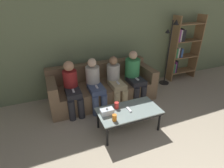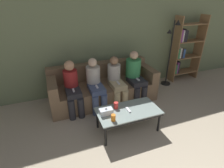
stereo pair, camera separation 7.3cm
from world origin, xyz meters
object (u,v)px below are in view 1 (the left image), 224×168
(seated_person_mid_left, at_px, (95,83))
(seated_person_mid_right, at_px, (116,80))
(standing_lamp, at_px, (170,47))
(bookshelf, at_px, (181,49))
(cup_near_right, at_px, (114,118))
(game_remote, at_px, (129,110))
(seated_person_right_end, at_px, (134,74))
(seated_person_left_end, at_px, (72,87))
(cup_near_left, at_px, (117,105))
(coffee_table, at_px, (129,112))
(tissue_box, at_px, (107,112))
(couch, at_px, (102,87))

(seated_person_mid_left, xyz_separation_m, seated_person_mid_right, (0.47, -0.00, -0.01))
(standing_lamp, bearing_deg, bookshelf, 14.69)
(cup_near_right, relative_size, game_remote, 0.74)
(cup_near_right, relative_size, seated_person_right_end, 0.10)
(standing_lamp, bearing_deg, seated_person_left_end, -171.74)
(standing_lamp, bearing_deg, cup_near_right, -145.11)
(seated_person_mid_left, bearing_deg, seated_person_left_end, 179.40)
(seated_person_left_end, xyz_separation_m, seated_person_right_end, (1.41, 0.03, 0.03))
(cup_near_right, height_order, seated_person_right_end, seated_person_right_end)
(cup_near_left, height_order, game_remote, cup_near_left)
(cup_near_right, bearing_deg, coffee_table, 26.29)
(seated_person_mid_left, bearing_deg, game_remote, -70.89)
(game_remote, distance_m, seated_person_mid_right, 0.95)
(cup_near_left, distance_m, seated_person_right_end, 1.15)
(seated_person_mid_left, height_order, seated_person_right_end, seated_person_right_end)
(bookshelf, distance_m, seated_person_left_end, 3.18)
(cup_near_right, xyz_separation_m, seated_person_right_end, (0.95, 1.14, 0.13))
(coffee_table, height_order, seated_person_right_end, seated_person_right_end)
(seated_person_left_end, relative_size, seated_person_mid_right, 1.02)
(tissue_box, xyz_separation_m, seated_person_right_end, (1.01, 0.94, 0.13))
(tissue_box, xyz_separation_m, seated_person_mid_right, (0.54, 0.90, 0.08))
(seated_person_left_end, height_order, seated_person_mid_left, seated_person_left_end)
(seated_person_mid_left, relative_size, seated_person_right_end, 0.95)
(tissue_box, xyz_separation_m, seated_person_mid_left, (0.07, 0.91, 0.09))
(seated_person_mid_right, bearing_deg, game_remote, -98.78)
(seated_person_mid_left, height_order, seated_person_mid_right, seated_person_mid_left)
(couch, xyz_separation_m, standing_lamp, (1.88, 0.15, 0.73))
(cup_near_left, height_order, seated_person_right_end, seated_person_right_end)
(bookshelf, bearing_deg, seated_person_mid_right, -166.49)
(cup_near_right, bearing_deg, seated_person_mid_left, 89.20)
(seated_person_mid_left, bearing_deg, coffee_table, -70.89)
(standing_lamp, xyz_separation_m, seated_person_mid_left, (-2.12, -0.38, -0.47))
(coffee_table, xyz_separation_m, cup_near_right, (-0.34, -0.17, 0.10))
(seated_person_left_end, bearing_deg, coffee_table, -49.88)
(bookshelf, relative_size, seated_person_mid_right, 1.69)
(game_remote, xyz_separation_m, seated_person_mid_right, (0.14, 0.93, 0.12))
(cup_near_left, xyz_separation_m, seated_person_mid_left, (-0.15, 0.80, 0.09))
(coffee_table, bearing_deg, tissue_box, 175.47)
(couch, bearing_deg, cup_near_left, -94.66)
(tissue_box, distance_m, seated_person_mid_right, 1.05)
(tissue_box, distance_m, game_remote, 0.40)
(seated_person_mid_left, bearing_deg, cup_near_right, -90.80)
(tissue_box, xyz_separation_m, standing_lamp, (2.18, 1.29, 0.56))
(seated_person_right_end, bearing_deg, cup_near_right, -130.00)
(tissue_box, relative_size, seated_person_left_end, 0.21)
(cup_near_left, height_order, bookshelf, bookshelf)
(standing_lamp, relative_size, seated_person_left_end, 1.58)
(tissue_box, bearing_deg, cup_near_right, -75.35)
(coffee_table, distance_m, seated_person_right_end, 1.17)
(couch, relative_size, tissue_box, 10.62)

